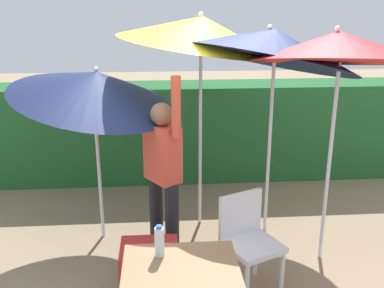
% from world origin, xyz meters
% --- Properties ---
extents(ground_plane, '(24.00, 24.00, 0.00)m').
position_xyz_m(ground_plane, '(0.00, 0.00, 0.00)').
color(ground_plane, '#9E8466').
extents(hedge_row, '(8.00, 0.70, 1.38)m').
position_xyz_m(hedge_row, '(0.00, 2.14, 0.69)').
color(hedge_row, '#23602D').
rests_on(hedge_row, ground_plane).
extents(umbrella_rainbow, '(1.76, 1.73, 2.49)m').
position_xyz_m(umbrella_rainbow, '(0.12, 0.69, 2.20)').
color(umbrella_rainbow, silver).
rests_on(umbrella_rainbow, ground_plane).
extents(umbrella_orange, '(1.75, 1.71, 2.09)m').
position_xyz_m(umbrella_orange, '(-0.97, 0.46, 1.69)').
color(umbrella_orange, silver).
rests_on(umbrella_orange, ground_plane).
extents(umbrella_yellow, '(1.92, 1.86, 2.55)m').
position_xyz_m(umbrella_yellow, '(0.82, 0.45, 2.08)').
color(umbrella_yellow, silver).
rests_on(umbrella_yellow, ground_plane).
extents(umbrella_navy, '(1.57, 1.58, 2.41)m').
position_xyz_m(umbrella_navy, '(1.26, -0.16, 2.12)').
color(umbrella_navy, silver).
rests_on(umbrella_navy, ground_plane).
extents(person_vendor, '(0.38, 0.51, 1.88)m').
position_xyz_m(person_vendor, '(-0.31, 0.04, 0.93)').
color(person_vendor, black).
rests_on(person_vendor, ground_plane).
extents(chair_plastic, '(0.58, 0.58, 0.89)m').
position_xyz_m(chair_plastic, '(0.43, -0.59, 0.51)').
color(chair_plastic, silver).
rests_on(chair_plastic, ground_plane).
extents(cooler_box, '(0.52, 0.42, 0.44)m').
position_xyz_m(cooler_box, '(-0.45, -0.56, 0.22)').
color(cooler_box, red).
rests_on(cooler_box, ground_plane).
extents(crate_cardboard, '(0.47, 0.35, 0.38)m').
position_xyz_m(crate_cardboard, '(-0.48, -0.50, 0.19)').
color(crate_cardboard, '#9E7A4C').
rests_on(crate_cardboard, ground_plane).
extents(folding_table, '(0.80, 0.60, 0.79)m').
position_xyz_m(folding_table, '(-0.21, -1.40, 0.69)').
color(folding_table, '#4C4C51').
rests_on(folding_table, ground_plane).
extents(bottle_water, '(0.07, 0.07, 0.24)m').
position_xyz_m(bottle_water, '(-0.35, -1.27, 0.90)').
color(bottle_water, silver).
rests_on(bottle_water, folding_table).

